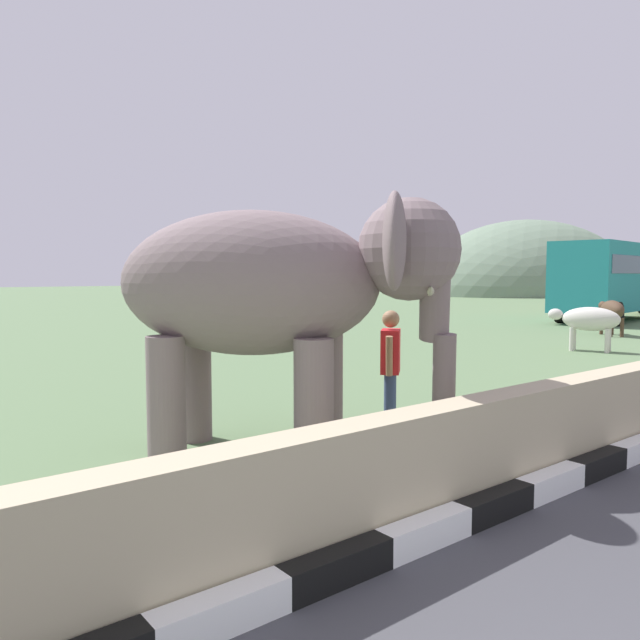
% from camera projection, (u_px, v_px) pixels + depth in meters
% --- Properties ---
extents(striped_curb, '(16.20, 0.20, 0.24)m').
position_uv_depth(striped_curb, '(283.00, 589.00, 3.88)').
color(striped_curb, white).
rests_on(striped_curb, ground_plane).
extents(barrier_parapet, '(28.00, 0.36, 1.00)m').
position_uv_depth(barrier_parapet, '(474.00, 453.00, 5.54)').
color(barrier_parapet, tan).
rests_on(barrier_parapet, ground_plane).
extents(elephant, '(3.80, 3.87, 2.99)m').
position_uv_depth(elephant, '(279.00, 288.00, 7.07)').
color(elephant, slate).
rests_on(elephant, ground_plane).
extents(person_handler, '(0.56, 0.51, 1.66)m').
position_uv_depth(person_handler, '(390.00, 365.00, 8.07)').
color(person_handler, navy).
rests_on(person_handler, ground_plane).
extents(bus_teal, '(8.28, 3.59, 3.50)m').
position_uv_depth(bus_teal, '(610.00, 275.00, 27.45)').
color(bus_teal, teal).
rests_on(bus_teal, ground_plane).
extents(cow_near, '(1.07, 1.92, 1.23)m').
position_uv_depth(cow_near, '(589.00, 320.00, 16.74)').
color(cow_near, beige).
rests_on(cow_near, ground_plane).
extents(cow_far, '(1.62, 1.64, 1.23)m').
position_uv_depth(cow_far, '(612.00, 311.00, 21.02)').
color(cow_far, '#473323').
rests_on(cow_far, ground_plane).
extents(hill_east, '(25.79, 20.63, 15.68)m').
position_uv_depth(hill_east, '(526.00, 294.00, 64.62)').
color(hill_east, slate).
rests_on(hill_east, ground_plane).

